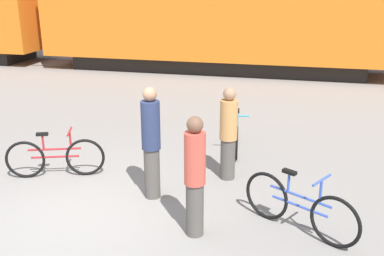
{
  "coord_description": "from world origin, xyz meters",
  "views": [
    {
      "loc": [
        3.07,
        -5.35,
        3.4
      ],
      "look_at": [
        1.5,
        1.29,
        1.1
      ],
      "focal_mm": 42.0,
      "sensor_mm": 36.0,
      "label": 1
    }
  ],
  "objects_px": {
    "person_in_tan": "(228,134)",
    "person_in_red": "(195,176)",
    "bicycle_teal": "(237,133)",
    "bicycle_blue": "(299,207)",
    "bicycle_maroon": "(55,157)",
    "person_in_navy": "(151,143)"
  },
  "relations": [
    {
      "from": "bicycle_teal",
      "to": "bicycle_blue",
      "type": "height_order",
      "value": "bicycle_blue"
    },
    {
      "from": "person_in_tan",
      "to": "person_in_red",
      "type": "relative_size",
      "value": 0.96
    },
    {
      "from": "bicycle_teal",
      "to": "bicycle_blue",
      "type": "bearing_deg",
      "value": -66.59
    },
    {
      "from": "bicycle_teal",
      "to": "person_in_navy",
      "type": "distance_m",
      "value": 2.68
    },
    {
      "from": "bicycle_maroon",
      "to": "person_in_navy",
      "type": "xyz_separation_m",
      "value": [
        1.92,
        -0.35,
        0.57
      ]
    },
    {
      "from": "bicycle_maroon",
      "to": "person_in_red",
      "type": "distance_m",
      "value": 3.16
    },
    {
      "from": "bicycle_teal",
      "to": "person_in_tan",
      "type": "height_order",
      "value": "person_in_tan"
    },
    {
      "from": "bicycle_maroon",
      "to": "person_in_red",
      "type": "relative_size",
      "value": 0.96
    },
    {
      "from": "bicycle_blue",
      "to": "person_in_red",
      "type": "height_order",
      "value": "person_in_red"
    },
    {
      "from": "bicycle_teal",
      "to": "bicycle_blue",
      "type": "relative_size",
      "value": 1.08
    },
    {
      "from": "bicycle_blue",
      "to": "person_in_red",
      "type": "relative_size",
      "value": 0.92
    },
    {
      "from": "person_in_navy",
      "to": "person_in_red",
      "type": "xyz_separation_m",
      "value": [
        0.92,
        -0.94,
        -0.06
      ]
    },
    {
      "from": "bicycle_blue",
      "to": "person_in_tan",
      "type": "xyz_separation_m",
      "value": [
        -1.24,
        1.53,
        0.45
      ]
    },
    {
      "from": "bicycle_blue",
      "to": "person_in_tan",
      "type": "bearing_deg",
      "value": 129.0
    },
    {
      "from": "bicycle_blue",
      "to": "person_in_tan",
      "type": "distance_m",
      "value": 2.02
    },
    {
      "from": "person_in_tan",
      "to": "person_in_navy",
      "type": "height_order",
      "value": "person_in_navy"
    },
    {
      "from": "person_in_navy",
      "to": "person_in_tan",
      "type": "bearing_deg",
      "value": -97.89
    },
    {
      "from": "bicycle_maroon",
      "to": "person_in_tan",
      "type": "relative_size",
      "value": 1.0
    },
    {
      "from": "bicycle_blue",
      "to": "person_in_navy",
      "type": "relative_size",
      "value": 0.86
    },
    {
      "from": "bicycle_maroon",
      "to": "person_in_red",
      "type": "height_order",
      "value": "person_in_red"
    },
    {
      "from": "bicycle_teal",
      "to": "bicycle_maroon",
      "type": "bearing_deg",
      "value": -145.21
    },
    {
      "from": "person_in_navy",
      "to": "bicycle_blue",
      "type": "bearing_deg",
      "value": -153.78
    }
  ]
}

